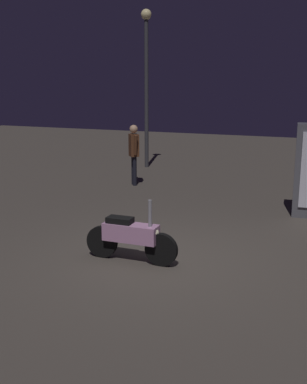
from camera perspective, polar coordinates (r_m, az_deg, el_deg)
The scene contains 4 objects.
ground_plane at distance 8.23m, azimuth 0.46°, elevation -8.20°, with size 40.00×40.00×0.00m, color #4C443D.
motorcycle_pink_foreground at distance 8.05m, azimuth -2.77°, elevation -5.39°, with size 1.66×0.32×1.11m.
person_rider_beside at distance 13.94m, azimuth -2.38°, elevation 5.18°, with size 0.48×0.58×1.78m.
streetlamp_near at distance 16.87m, azimuth -0.86°, elevation 14.45°, with size 0.36×0.36×5.39m.
Camera 1 is at (2.88, -7.11, 2.98)m, focal length 44.31 mm.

